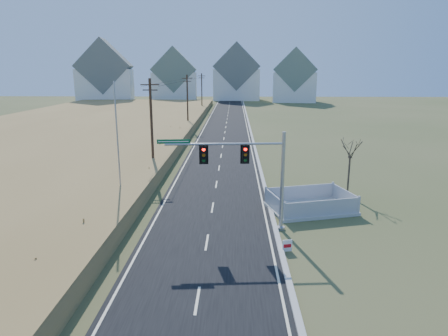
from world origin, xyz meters
TOP-DOWN VIEW (x-y plane):
  - ground at (0.00, 0.00)m, footprint 260.00×260.00m
  - road at (0.00, 50.00)m, footprint 8.00×180.00m
  - curb at (4.15, 50.00)m, footprint 0.30×180.00m
  - reed_marsh at (-24.00, 40.00)m, footprint 38.00×110.00m
  - utility_pole_near at (-6.50, 15.00)m, footprint 1.80×0.26m
  - utility_pole_mid at (-6.50, 45.00)m, footprint 1.80×0.26m
  - utility_pole_far at (-6.50, 75.00)m, footprint 1.80×0.26m
  - condo_nw at (-38.00, 100.00)m, footprint 17.69×13.38m
  - condo_nnw at (-18.00, 108.00)m, footprint 14.93×11.17m
  - condo_n at (2.00, 112.00)m, footprint 15.27×10.20m
  - condo_ne at (20.00, 104.00)m, footprint 14.12×10.51m
  - traffic_signal_mast at (2.69, 0.05)m, footprint 7.76×0.84m
  - fence_enclosure at (7.00, 3.83)m, footprint 6.56×5.29m
  - open_sign at (4.50, -3.00)m, footprint 0.54×0.17m
  - flagpole at (-6.99, 5.19)m, footprint 0.40×0.40m
  - bare_tree at (10.57, 7.26)m, footprint 1.83×1.83m

SIDE VIEW (x-z plane):
  - ground at x=0.00m, z-range 0.00..0.00m
  - road at x=0.00m, z-range 0.00..0.06m
  - curb at x=4.15m, z-range 0.00..0.18m
  - fence_enclosure at x=7.00m, z-range -0.38..0.92m
  - open_sign at x=4.50m, z-range 0.02..0.70m
  - reed_marsh at x=-24.00m, z-range 0.00..1.30m
  - flagpole at x=-6.99m, z-range -0.91..8.08m
  - traffic_signal_mast at x=2.69m, z-range 0.80..6.99m
  - bare_tree at x=10.57m, z-range 1.48..6.33m
  - utility_pole_near at x=-6.50m, z-range 0.18..9.18m
  - utility_pole_mid at x=-6.50m, z-range 0.18..9.18m
  - utility_pole_far at x=-6.50m, z-range 0.18..9.18m
  - condo_ne at x=20.00m, z-range -1.42..15.10m
  - condo_nnw at x=-18.00m, z-range -1.58..15.45m
  - condo_n at x=2.00m, z-range -1.66..16.88m
  - condo_nw at x=-38.00m, z-range -1.82..17.23m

